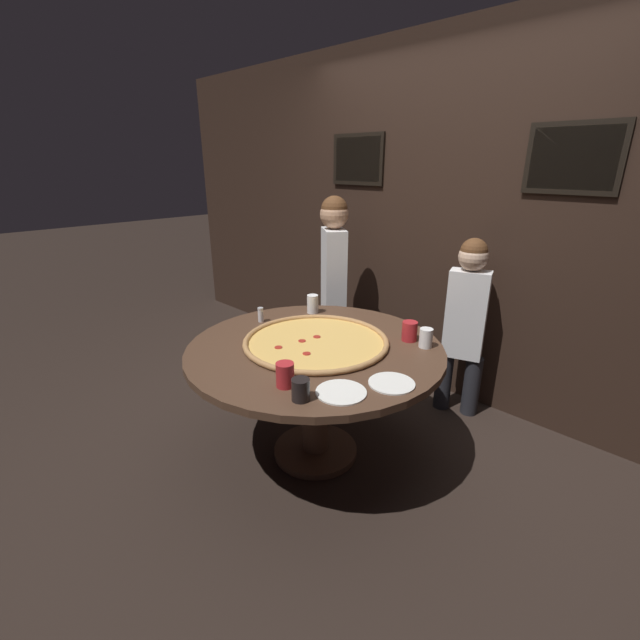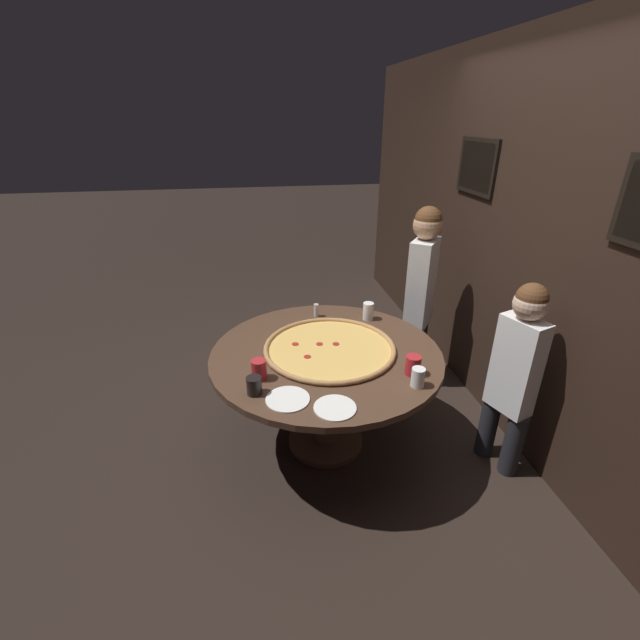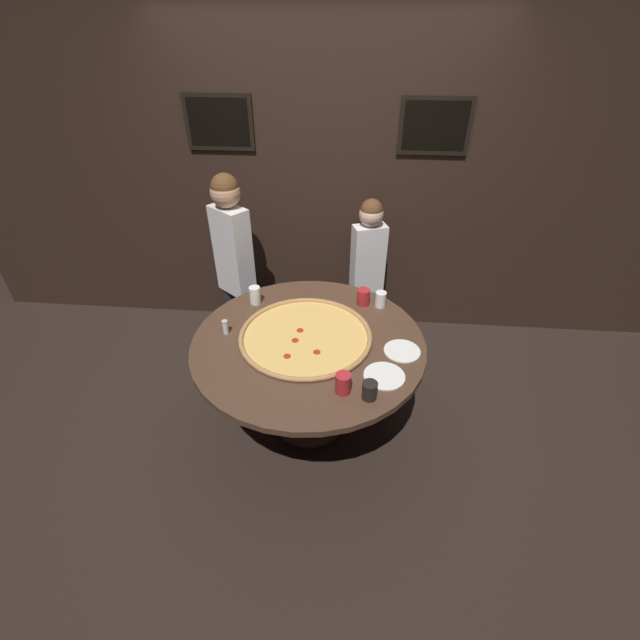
% 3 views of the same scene
% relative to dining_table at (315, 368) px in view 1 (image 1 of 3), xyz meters
% --- Properties ---
extents(ground_plane, '(24.00, 24.00, 0.00)m').
position_rel_dining_table_xyz_m(ground_plane, '(0.00, 0.00, -0.60)').
color(ground_plane, black).
extents(back_wall, '(6.40, 0.08, 2.60)m').
position_rel_dining_table_xyz_m(back_wall, '(0.00, 1.33, 0.71)').
color(back_wall, black).
rests_on(back_wall, ground_plane).
extents(dining_table, '(1.47, 1.47, 0.74)m').
position_rel_dining_table_xyz_m(dining_table, '(0.00, 0.00, 0.00)').
color(dining_table, '#4C3323').
rests_on(dining_table, ground_plane).
extents(giant_pizza, '(0.85, 0.85, 0.03)m').
position_rel_dining_table_xyz_m(giant_pizza, '(-0.02, 0.03, 0.16)').
color(giant_pizza, '#EAB75B').
rests_on(giant_pizza, dining_table).
extents(drink_cup_beside_pizza, '(0.08, 0.08, 0.11)m').
position_rel_dining_table_xyz_m(drink_cup_beside_pizza, '(0.46, 0.43, 0.20)').
color(drink_cup_beside_pizza, white).
rests_on(drink_cup_beside_pizza, dining_table).
extents(drink_cup_far_right, '(0.08, 0.08, 0.10)m').
position_rel_dining_table_xyz_m(drink_cup_far_right, '(0.38, -0.46, 0.19)').
color(drink_cup_far_right, black).
rests_on(drink_cup_far_right, dining_table).
extents(drink_cup_by_shaker, '(0.09, 0.09, 0.12)m').
position_rel_dining_table_xyz_m(drink_cup_by_shaker, '(0.34, 0.44, 0.20)').
color(drink_cup_by_shaker, '#B22328').
rests_on(drink_cup_by_shaker, dining_table).
extents(drink_cup_far_left, '(0.08, 0.08, 0.13)m').
position_rel_dining_table_xyz_m(drink_cup_far_left, '(-0.42, 0.39, 0.21)').
color(drink_cup_far_left, white).
rests_on(drink_cup_far_left, dining_table).
extents(drink_cup_front_edge, '(0.09, 0.09, 0.12)m').
position_rel_dining_table_xyz_m(drink_cup_front_edge, '(0.24, -0.43, 0.20)').
color(drink_cup_front_edge, '#B22328').
rests_on(drink_cup_front_edge, dining_table).
extents(white_plate_beside_cup, '(0.22, 0.22, 0.01)m').
position_rel_dining_table_xyz_m(white_plate_beside_cup, '(0.58, -0.06, 0.15)').
color(white_plate_beside_cup, white).
rests_on(white_plate_beside_cup, dining_table).
extents(white_plate_right_side, '(0.24, 0.24, 0.01)m').
position_rel_dining_table_xyz_m(white_plate_right_side, '(0.46, -0.29, 0.15)').
color(white_plate_right_side, white).
rests_on(white_plate_right_side, dining_table).
extents(condiment_shaker, '(0.04, 0.04, 0.10)m').
position_rel_dining_table_xyz_m(condiment_shaker, '(-0.53, 0.03, 0.19)').
color(condiment_shaker, silver).
rests_on(condiment_shaker, dining_table).
extents(diner_far_left, '(0.38, 0.33, 1.49)m').
position_rel_dining_table_xyz_m(diner_far_left, '(-0.70, 0.91, 0.25)').
color(diner_far_left, '#232328').
rests_on(diner_far_left, ground_plane).
extents(diner_centre_back, '(0.34, 0.22, 1.27)m').
position_rel_dining_table_xyz_m(diner_centre_back, '(0.38, 1.08, 0.12)').
color(diner_centre_back, '#232328').
rests_on(diner_centre_back, ground_plane).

